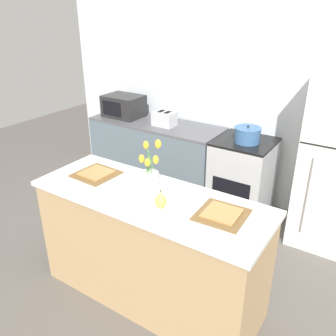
{
  "coord_description": "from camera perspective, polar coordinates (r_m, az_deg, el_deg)",
  "views": [
    {
      "loc": [
        1.35,
        -1.81,
        2.2
      ],
      "look_at": [
        0.0,
        0.25,
        1.06
      ],
      "focal_mm": 38.0,
      "sensor_mm": 36.0,
      "label": 1
    }
  ],
  "objects": [
    {
      "name": "back_wall",
      "position": [
        4.13,
        13.73,
        12.25
      ],
      "size": [
        5.2,
        0.08,
        2.7
      ],
      "color": "silver",
      "rests_on": "ground_plane"
    },
    {
      "name": "pear_figurine",
      "position": [
        2.4,
        -1.18,
        -5.23
      ],
      "size": [
        0.08,
        0.08,
        0.14
      ],
      "color": "#E5CC4C",
      "rests_on": "kitchen_island"
    },
    {
      "name": "toaster",
      "position": [
        4.23,
        -0.59,
        7.91
      ],
      "size": [
        0.28,
        0.18,
        0.17
      ],
      "color": "#B7BABC",
      "rests_on": "back_counter"
    },
    {
      "name": "kitchen_island",
      "position": [
        2.84,
        -2.83,
        -12.67
      ],
      "size": [
        1.8,
        0.66,
        0.94
      ],
      "color": "tan",
      "rests_on": "ground_plane"
    },
    {
      "name": "plate_setting_right",
      "position": [
        2.36,
        8.63,
        -7.32
      ],
      "size": [
        0.33,
        0.33,
        0.02
      ],
      "color": "brown",
      "rests_on": "kitchen_island"
    },
    {
      "name": "stove_range",
      "position": [
        4.03,
        11.77,
        -1.59
      ],
      "size": [
        0.6,
        0.61,
        0.88
      ],
      "color": "#B2B5B7",
      "rests_on": "ground_plane"
    },
    {
      "name": "flower_vase",
      "position": [
        2.51,
        -3.0,
        -2.02
      ],
      "size": [
        0.15,
        0.17,
        0.42
      ],
      "color": "silver",
      "rests_on": "kitchen_island"
    },
    {
      "name": "ground_plane",
      "position": [
        3.15,
        -2.64,
        -19.51
      ],
      "size": [
        10.0,
        10.0,
        0.0
      ],
      "primitive_type": "plane",
      "color": "#59544F"
    },
    {
      "name": "back_counter",
      "position": [
        4.53,
        -1.89,
        1.95
      ],
      "size": [
        1.68,
        0.6,
        0.88
      ],
      "color": "slate",
      "rests_on": "ground_plane"
    },
    {
      "name": "cooking_pot",
      "position": [
        3.8,
        12.61,
        5.22
      ],
      "size": [
        0.28,
        0.28,
        0.18
      ],
      "color": "#386093",
      "rests_on": "stove_range"
    },
    {
      "name": "microwave",
      "position": [
        4.63,
        -7.13,
        9.85
      ],
      "size": [
        0.48,
        0.37,
        0.27
      ],
      "color": "black",
      "rests_on": "back_counter"
    },
    {
      "name": "plate_setting_left",
      "position": [
        2.93,
        -11.45,
        -0.89
      ],
      "size": [
        0.33,
        0.33,
        0.02
      ],
      "color": "brown",
      "rests_on": "kitchen_island"
    }
  ]
}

